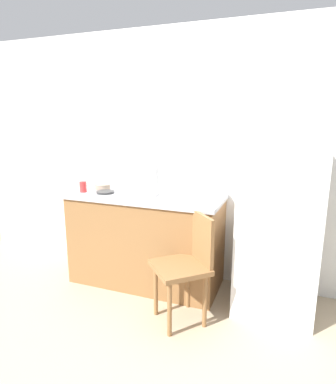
# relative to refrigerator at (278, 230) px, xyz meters

# --- Properties ---
(ground_plane) EXTENTS (8.00, 8.00, 0.00)m
(ground_plane) POSITION_rel_refrigerator_xyz_m (-1.10, -0.63, -0.71)
(ground_plane) COLOR tan
(back_wall) EXTENTS (4.80, 0.10, 2.46)m
(back_wall) POSITION_rel_refrigerator_xyz_m (-1.10, 0.37, 0.53)
(back_wall) COLOR silver
(back_wall) RESTS_ON ground_plane
(cabinet_base) EXTENTS (1.45, 0.60, 0.87)m
(cabinet_base) POSITION_rel_refrigerator_xyz_m (-1.22, 0.02, -0.27)
(cabinet_base) COLOR olive
(cabinet_base) RESTS_ON ground_plane
(countertop) EXTENTS (1.49, 0.64, 0.04)m
(countertop) POSITION_rel_refrigerator_xyz_m (-1.22, 0.02, 0.18)
(countertop) COLOR #B7B7BC
(countertop) RESTS_ON cabinet_base
(faucet) EXTENTS (0.02, 0.02, 0.30)m
(faucet) POSITION_rel_refrigerator_xyz_m (-1.27, 0.27, 0.35)
(faucet) COLOR #B7B7BC
(faucet) RESTS_ON countertop
(refrigerator) EXTENTS (0.64, 0.64, 1.41)m
(refrigerator) POSITION_rel_refrigerator_xyz_m (0.00, 0.00, 0.00)
(refrigerator) COLOR white
(refrigerator) RESTS_ON ground_plane
(chair) EXTENTS (0.57, 0.57, 0.89)m
(chair) POSITION_rel_refrigerator_xyz_m (-0.66, -0.45, -0.21)
(chair) COLOR olive
(chair) RESTS_ON ground_plane
(dish_tray) EXTENTS (0.28, 0.20, 0.05)m
(dish_tray) POSITION_rel_refrigerator_xyz_m (-1.23, 0.01, 0.23)
(dish_tray) COLOR white
(dish_tray) RESTS_ON countertop
(terracotta_bowl) EXTENTS (0.17, 0.17, 0.05)m
(terracotta_bowl) POSITION_rel_refrigerator_xyz_m (-1.73, 0.09, 0.23)
(terracotta_bowl) COLOR gray
(terracotta_bowl) RESTS_ON countertop
(hotplate) EXTENTS (0.17, 0.17, 0.02)m
(hotplate) POSITION_rel_refrigerator_xyz_m (-1.60, -0.09, 0.21)
(hotplate) COLOR #2D2D2D
(hotplate) RESTS_ON countertop
(cup_white) EXTENTS (0.07, 0.07, 0.10)m
(cup_white) POSITION_rel_refrigerator_xyz_m (-1.60, 0.06, 0.26)
(cup_white) COLOR white
(cup_white) RESTS_ON countertop
(cup_red) EXTENTS (0.07, 0.07, 0.11)m
(cup_red) POSITION_rel_refrigerator_xyz_m (-1.83, -0.13, 0.26)
(cup_red) COLOR red
(cup_red) RESTS_ON countertop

